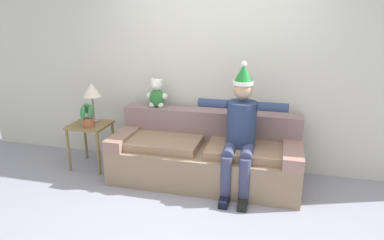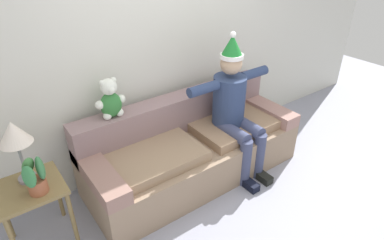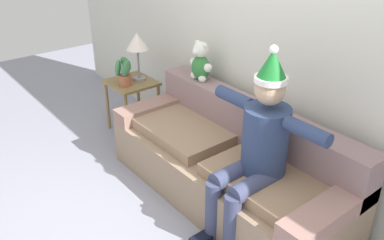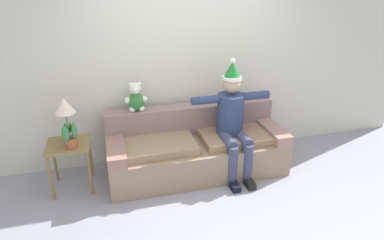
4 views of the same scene
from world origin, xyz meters
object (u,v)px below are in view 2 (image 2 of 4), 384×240
object	(u,v)px
couch	(191,148)
person_seated	(235,106)
side_table	(32,197)
potted_plant	(35,177)
table_lamp	(14,136)
teddy_bear	(111,100)

from	to	relation	value
couch	person_seated	bearing A→B (deg)	-20.71
side_table	potted_plant	distance (m)	0.28
table_lamp	potted_plant	world-z (taller)	table_lamp
side_table	table_lamp	xyz separation A→B (m)	(0.02, 0.09, 0.52)
side_table	potted_plant	xyz separation A→B (m)	(0.05, -0.11, 0.25)
table_lamp	couch	bearing A→B (deg)	-2.92
side_table	person_seated	bearing A→B (deg)	-4.25
side_table	potted_plant	size ratio (longest dim) A/B	1.82
teddy_bear	side_table	world-z (taller)	teddy_bear
couch	teddy_bear	distance (m)	1.01
person_seated	table_lamp	xyz separation A→B (m)	(-1.98, 0.24, 0.26)
side_table	teddy_bear	bearing A→B (deg)	18.16
couch	potted_plant	size ratio (longest dim) A/B	6.86
couch	table_lamp	world-z (taller)	table_lamp
person_seated	teddy_bear	distance (m)	1.25
potted_plant	table_lamp	bearing A→B (deg)	99.36
couch	side_table	world-z (taller)	couch
couch	potted_plant	xyz separation A→B (m)	(-1.51, -0.12, 0.43)
couch	teddy_bear	bearing A→B (deg)	159.74
couch	person_seated	size ratio (longest dim) A/B	1.51
person_seated	table_lamp	distance (m)	2.01
teddy_bear	potted_plant	distance (m)	0.92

